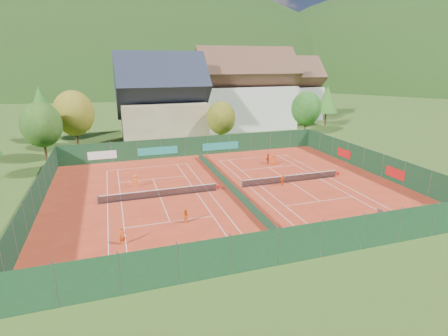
% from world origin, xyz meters
% --- Properties ---
extents(ground, '(600.00, 600.00, 0.00)m').
position_xyz_m(ground, '(0.00, 0.00, -0.02)').
color(ground, '#2F4D18').
rests_on(ground, ground).
extents(clay_pad, '(40.00, 32.00, 0.01)m').
position_xyz_m(clay_pad, '(0.00, 0.00, 0.01)').
color(clay_pad, '#AF2F19').
rests_on(clay_pad, ground).
extents(court_markings_left, '(11.03, 23.83, 0.00)m').
position_xyz_m(court_markings_left, '(-8.00, 0.00, 0.01)').
color(court_markings_left, white).
rests_on(court_markings_left, ground).
extents(court_markings_right, '(11.03, 23.83, 0.00)m').
position_xyz_m(court_markings_right, '(8.00, 0.00, 0.01)').
color(court_markings_right, white).
rests_on(court_markings_right, ground).
extents(tennis_net_left, '(13.30, 0.10, 1.02)m').
position_xyz_m(tennis_net_left, '(-7.85, 0.00, 0.51)').
color(tennis_net_left, '#59595B').
rests_on(tennis_net_left, ground).
extents(tennis_net_right, '(13.30, 0.10, 1.02)m').
position_xyz_m(tennis_net_right, '(8.15, 0.00, 0.51)').
color(tennis_net_right, '#59595B').
rests_on(tennis_net_right, ground).
extents(court_divider, '(0.03, 28.80, 1.00)m').
position_xyz_m(court_divider, '(0.00, 0.00, 0.50)').
color(court_divider, '#143822').
rests_on(court_divider, ground).
extents(fence_north, '(40.00, 0.10, 3.00)m').
position_xyz_m(fence_north, '(-0.46, 15.99, 1.47)').
color(fence_north, '#14381E').
rests_on(fence_north, ground).
extents(fence_south, '(40.00, 0.04, 3.00)m').
position_xyz_m(fence_south, '(0.00, -16.00, 1.50)').
color(fence_south, '#153B1F').
rests_on(fence_south, ground).
extents(fence_west, '(0.04, 32.00, 3.00)m').
position_xyz_m(fence_west, '(-20.00, 0.00, 1.50)').
color(fence_west, '#133620').
rests_on(fence_west, ground).
extents(fence_east, '(0.09, 32.00, 3.00)m').
position_xyz_m(fence_east, '(20.00, 0.05, 1.48)').
color(fence_east, '#12321B').
rests_on(fence_east, ground).
extents(chalet, '(16.20, 12.00, 16.00)m').
position_xyz_m(chalet, '(-3.00, 30.00, 6.62)').
color(chalet, '#C0B287').
rests_on(chalet, ground).
extents(hotel_block_a, '(21.60, 11.00, 17.25)m').
position_xyz_m(hotel_block_a, '(16.00, 36.00, 7.38)').
color(hotel_block_a, silver).
rests_on(hotel_block_a, ground).
extents(hotel_block_b, '(17.28, 10.00, 15.50)m').
position_xyz_m(hotel_block_b, '(30.00, 44.00, 6.62)').
color(hotel_block_b, silver).
rests_on(hotel_block_b, ground).
extents(tree_west_front, '(5.72, 5.72, 8.69)m').
position_xyz_m(tree_west_front, '(-22.00, 20.00, 5.39)').
color(tree_west_front, '#452F18').
rests_on(tree_west_front, ground).
extents(tree_west_mid, '(6.44, 6.44, 9.78)m').
position_xyz_m(tree_west_mid, '(-18.00, 26.00, 6.07)').
color(tree_west_mid, '#432D18').
rests_on(tree_west_mid, ground).
extents(tree_west_back, '(5.60, 5.60, 10.00)m').
position_xyz_m(tree_west_back, '(-24.00, 34.00, 6.74)').
color(tree_west_back, '#482E19').
rests_on(tree_west_back, ground).
extents(tree_center, '(5.01, 5.01, 7.60)m').
position_xyz_m(tree_center, '(6.00, 22.00, 4.72)').
color(tree_center, '#462F19').
rests_on(tree_center, ground).
extents(tree_east_front, '(5.72, 5.72, 8.69)m').
position_xyz_m(tree_east_front, '(24.00, 24.00, 5.39)').
color(tree_east_front, '#422B17').
rests_on(tree_east_front, ground).
extents(tree_east_mid, '(5.04, 5.04, 9.00)m').
position_xyz_m(tree_east_mid, '(34.00, 32.00, 6.06)').
color(tree_east_mid, '#452A18').
rests_on(tree_east_mid, ground).
extents(tree_east_back, '(7.15, 7.15, 10.86)m').
position_xyz_m(tree_east_back, '(26.00, 40.00, 6.74)').
color(tree_east_back, '#4A311A').
rests_on(tree_east_back, ground).
extents(mountain_backdrop, '(820.00, 530.00, 242.00)m').
position_xyz_m(mountain_backdrop, '(28.54, 233.48, -39.64)').
color(mountain_backdrop, black).
rests_on(mountain_backdrop, ground).
extents(ball_hopper, '(0.34, 0.34, 0.80)m').
position_xyz_m(ball_hopper, '(11.24, -11.48, 0.56)').
color(ball_hopper, slate).
rests_on(ball_hopper, ground).
extents(loose_ball_0, '(0.07, 0.07, 0.07)m').
position_xyz_m(loose_ball_0, '(-10.61, -4.88, 0.03)').
color(loose_ball_0, '#CCD833').
rests_on(loose_ball_0, ground).
extents(loose_ball_1, '(0.07, 0.07, 0.07)m').
position_xyz_m(loose_ball_1, '(5.53, -7.80, 0.03)').
color(loose_ball_1, '#CCD833').
rests_on(loose_ball_1, ground).
extents(loose_ball_2, '(0.07, 0.07, 0.07)m').
position_xyz_m(loose_ball_2, '(0.94, 2.65, 0.03)').
color(loose_ball_2, '#CCD833').
rests_on(loose_ball_2, ground).
extents(player_left_near, '(0.66, 0.54, 1.55)m').
position_xyz_m(player_left_near, '(-12.34, -9.37, 0.78)').
color(player_left_near, '#CE4E12').
rests_on(player_left_near, ground).
extents(player_left_mid, '(0.76, 0.63, 1.40)m').
position_xyz_m(player_left_mid, '(-6.61, -7.14, 0.70)').
color(player_left_mid, '#DF5713').
rests_on(player_left_mid, ground).
extents(player_left_far, '(1.13, 0.92, 1.53)m').
position_xyz_m(player_left_far, '(-10.27, 4.21, 0.76)').
color(player_left_far, orange).
rests_on(player_left_far, ground).
extents(player_right_near, '(0.90, 0.67, 1.42)m').
position_xyz_m(player_right_near, '(6.40, -0.80, 0.71)').
color(player_right_near, '#FE5916').
rests_on(player_right_near, ground).
extents(player_right_far_a, '(0.88, 0.78, 1.51)m').
position_xyz_m(player_right_far_a, '(9.28, 7.50, 0.76)').
color(player_right_far_a, '#EA5014').
rests_on(player_right_far_a, ground).
extents(player_right_far_b, '(1.36, 1.30, 1.53)m').
position_xyz_m(player_right_far_b, '(8.74, 8.37, 0.77)').
color(player_right_far_b, '#F85316').
rests_on(player_right_far_b, ground).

